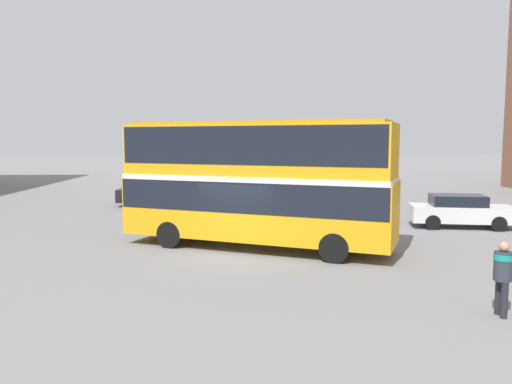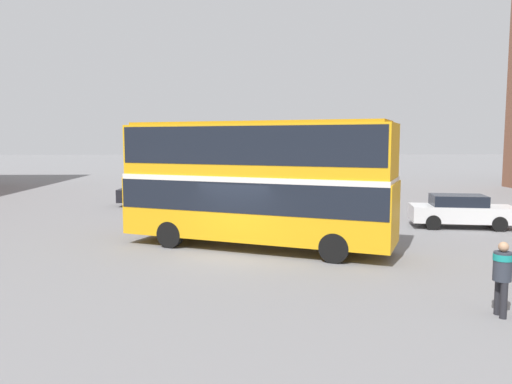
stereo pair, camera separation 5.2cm
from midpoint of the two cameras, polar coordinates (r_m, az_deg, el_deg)
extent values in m
plane|color=slate|center=(17.79, -2.80, -7.24)|extent=(240.00, 240.00, 0.00)
cube|color=gold|center=(18.68, -0.08, -1.82)|extent=(10.33, 6.48, 2.21)
cube|color=gold|center=(18.51, -0.08, 4.64)|extent=(10.16, 6.35, 1.99)
cube|color=black|center=(18.61, -0.08, -0.29)|extent=(10.25, 6.46, 1.09)
cube|color=black|center=(18.50, -0.08, 5.38)|extent=(10.03, 6.31, 1.36)
cube|color=silver|center=(18.56, -0.08, 1.65)|extent=(10.25, 6.46, 0.20)
cube|color=#BE8611|center=(18.51, -0.08, 7.88)|extent=(9.67, 6.00, 0.10)
cylinder|color=black|center=(19.02, 10.40, -4.92)|extent=(1.04, 0.69, 1.01)
cylinder|color=black|center=(16.82, 8.86, -6.32)|extent=(1.04, 0.69, 1.01)
cylinder|color=black|center=(21.14, -6.64, -3.76)|extent=(1.04, 0.69, 1.01)
cylinder|color=black|center=(19.19, -9.89, -4.81)|extent=(1.04, 0.69, 1.01)
cylinder|color=#232328|center=(12.95, 26.41, -11.01)|extent=(0.16, 0.16, 0.85)
cylinder|color=#232328|center=(13.17, 25.86, -10.70)|extent=(0.16, 0.16, 0.85)
cylinder|color=#2D333D|center=(12.87, 26.29, -7.61)|extent=(0.41, 0.41, 0.67)
cylinder|color=teal|center=(12.82, 26.33, -6.67)|extent=(0.44, 0.44, 0.15)
sphere|color=tan|center=(12.77, 26.39, -5.61)|extent=(0.23, 0.23, 0.23)
cube|color=black|center=(31.50, -11.39, -0.35)|extent=(4.62, 2.02, 0.78)
cube|color=black|center=(31.47, -11.75, 0.87)|extent=(2.43, 1.76, 0.56)
cylinder|color=black|center=(32.14, -8.62, -0.79)|extent=(0.63, 0.24, 0.62)
cylinder|color=black|center=(30.47, -9.07, -1.17)|extent=(0.63, 0.24, 0.62)
cylinder|color=black|center=(32.66, -13.54, -0.78)|extent=(0.63, 0.24, 0.62)
cylinder|color=black|center=(31.02, -14.25, -1.15)|extent=(0.63, 0.24, 0.62)
cube|color=maroon|center=(31.76, 3.26, -0.12)|extent=(4.78, 2.35, 0.82)
cube|color=black|center=(31.69, 3.60, 1.10)|extent=(2.57, 1.89, 0.54)
cylinder|color=black|center=(31.08, 0.58, -0.92)|extent=(0.68, 0.30, 0.66)
cylinder|color=black|center=(32.67, 0.80, -0.58)|extent=(0.68, 0.30, 0.66)
cylinder|color=black|center=(31.00, 5.84, -0.97)|extent=(0.68, 0.30, 0.66)
cylinder|color=black|center=(32.59, 5.80, -0.63)|extent=(0.68, 0.30, 0.66)
cube|color=silver|center=(25.05, 22.34, -2.29)|extent=(4.81, 2.57, 0.74)
cube|color=black|center=(24.93, 21.99, -0.88)|extent=(2.63, 1.99, 0.50)
cylinder|color=black|center=(26.22, 24.91, -2.75)|extent=(0.71, 0.34, 0.68)
cylinder|color=black|center=(24.73, 25.94, -3.30)|extent=(0.71, 0.34, 0.68)
cylinder|color=black|center=(25.56, 18.81, -2.72)|extent=(0.71, 0.34, 0.68)
cylinder|color=black|center=(24.03, 19.48, -3.29)|extent=(0.71, 0.34, 0.68)
camera|label=1|loc=(0.03, -90.08, -0.01)|focal=35.00mm
camera|label=2|loc=(0.03, 89.92, 0.01)|focal=35.00mm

